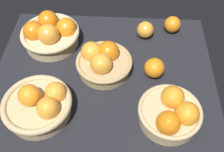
# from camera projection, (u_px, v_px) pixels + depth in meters

# --- Properties ---
(market_tray) EXTENTS (0.84, 0.72, 0.03)m
(market_tray) POSITION_uv_depth(u_px,v_px,m) (104.00, 80.00, 1.01)
(market_tray) COLOR black
(market_tray) RESTS_ON ground
(basket_near_left) EXTENTS (0.23, 0.23, 0.12)m
(basket_near_left) POSITION_uv_depth(u_px,v_px,m) (39.00, 105.00, 0.87)
(basket_near_left) COLOR tan
(basket_near_left) RESTS_ON market_tray
(basket_far_left) EXTENTS (0.24, 0.24, 0.13)m
(basket_far_left) POSITION_uv_depth(u_px,v_px,m) (50.00, 33.00, 1.08)
(basket_far_left) COLOR #D3BC8C
(basket_far_left) RESTS_ON market_tray
(basket_center) EXTENTS (0.21, 0.21, 0.11)m
(basket_center) POSITION_uv_depth(u_px,v_px,m) (102.00, 61.00, 0.99)
(basket_center) COLOR tan
(basket_center) RESTS_ON market_tray
(basket_near_right) EXTENTS (0.21, 0.21, 0.12)m
(basket_near_right) POSITION_uv_depth(u_px,v_px,m) (171.00, 113.00, 0.85)
(basket_near_right) COLOR tan
(basket_near_right) RESTS_ON market_tray
(loose_orange_front_gap) EXTENTS (0.08, 0.08, 0.08)m
(loose_orange_front_gap) POSITION_uv_depth(u_px,v_px,m) (154.00, 68.00, 0.98)
(loose_orange_front_gap) COLOR orange
(loose_orange_front_gap) RESTS_ON market_tray
(loose_orange_back_gap) EXTENTS (0.07, 0.07, 0.07)m
(loose_orange_back_gap) POSITION_uv_depth(u_px,v_px,m) (172.00, 24.00, 1.14)
(loose_orange_back_gap) COLOR orange
(loose_orange_back_gap) RESTS_ON market_tray
(loose_orange_side_gap) EXTENTS (0.07, 0.07, 0.07)m
(loose_orange_side_gap) POSITION_uv_depth(u_px,v_px,m) (145.00, 30.00, 1.12)
(loose_orange_side_gap) COLOR #F49E33
(loose_orange_side_gap) RESTS_ON market_tray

